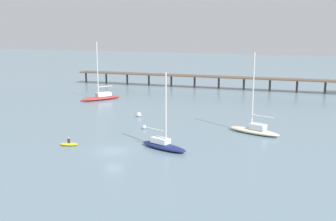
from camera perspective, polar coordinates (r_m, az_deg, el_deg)
ground_plane at (r=53.54m, az=-7.64°, el=-5.64°), size 400.00×400.00×0.00m
pier at (r=104.26m, az=16.40°, el=4.69°), size 79.52×7.37×7.11m
sailboat_red at (r=91.37m, az=-9.35°, el=1.95°), size 7.41×9.12×12.65m
sailboat_cream at (r=62.70m, az=12.01°, el=-2.54°), size 8.52×4.71×12.21m
sailboat_navy at (r=53.68m, az=-0.67°, el=-4.73°), size 7.39×4.12×10.19m
dinghy_yellow at (r=57.09m, az=-13.68°, el=-4.55°), size 2.65×1.66×1.14m
mooring_buoy_inner at (r=73.02m, az=-4.09°, el=-0.57°), size 0.85×0.85×0.85m
mooring_buoy_far at (r=64.34m, az=-3.33°, el=-2.32°), size 0.64×0.64×0.64m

